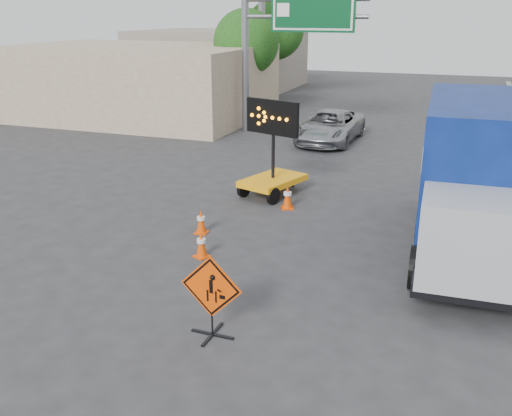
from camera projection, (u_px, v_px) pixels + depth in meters
The scene contains 13 objects.
ground at pixel (224, 322), 11.34m from camera, with size 100.00×100.00×0.00m, color #2D2D30.
storefront_left_near at pixel (137, 81), 32.98m from camera, with size 14.00×10.00×4.00m, color #CCB693.
storefront_left_far at pixel (219, 59), 45.66m from camera, with size 12.00×10.00×4.40m, color #A49989.
highway_gantry at pixel (285, 28), 27.05m from camera, with size 6.18×0.38×6.90m.
tree_left_near at pixel (246, 43), 32.09m from camera, with size 3.71×3.71×6.03m.
tree_left_far at pixel (274, 30), 39.37m from camera, with size 4.10×4.10×6.66m.
construction_sign at pixel (211, 294), 10.59m from camera, with size 1.24×0.88×1.65m.
arrow_board at pixel (273, 175), 18.94m from camera, with size 1.98×2.55×3.19m.
pickup_truck at pixel (330, 126), 26.70m from camera, with size 2.42×5.24×1.46m, color #A4A6AB.
box_truck at pixel (473, 185), 14.31m from camera, with size 2.80×8.06×3.79m.
cone_a at pixel (201, 244), 14.23m from camera, with size 0.47×0.47×0.69m.
cone_b at pixel (201, 221), 15.77m from camera, with size 0.37×0.37×0.69m.
cone_c at pixel (288, 197), 17.74m from camera, with size 0.50×0.50×0.76m.
Camera 1 is at (4.04, -9.14, 5.86)m, focal length 40.00 mm.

